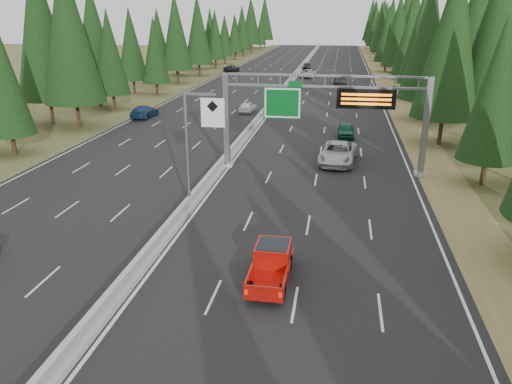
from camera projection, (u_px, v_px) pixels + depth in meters
road at (283, 91)px, 84.41m from camera, size 32.00×260.00×0.08m
shoulder_right at (391, 93)px, 81.65m from camera, size 3.60×260.00×0.06m
shoulder_left at (182, 88)px, 87.17m from camera, size 3.60×260.00×0.06m
median_barrier at (283, 88)px, 84.28m from camera, size 0.70×260.00×0.85m
sign_gantry at (332, 109)px, 39.37m from camera, size 16.75×0.98×7.80m
hov_sign_pole at (195, 141)px, 31.63m from camera, size 2.80×0.50×8.00m
tree_row_right at (425, 33)px, 77.49m from camera, size 11.71×246.17×18.99m
tree_row_left at (143, 35)px, 79.55m from camera, size 11.79×244.50×18.72m
silver_minivan at (338, 153)px, 43.22m from camera, size 3.52×6.54×1.74m
red_pickup at (272, 260)px, 24.35m from camera, size 1.77×4.97×1.62m
car_ahead_green at (346, 130)px, 52.45m from camera, size 1.71×4.21×1.43m
car_ahead_dkred at (353, 98)px, 72.23m from camera, size 1.65×4.59×1.51m
car_ahead_dkgrey at (340, 81)px, 90.07m from camera, size 2.58×5.59×1.58m
car_ahead_white at (309, 74)px, 101.31m from camera, size 3.11×5.82×1.55m
car_ahead_far at (307, 66)px, 116.87m from camera, size 1.98×4.44×1.48m
car_onc_blue at (144, 111)px, 62.14m from camera, size 2.34×5.30×1.51m
car_onc_white at (248, 107)px, 65.42m from camera, size 2.07×4.32×1.42m
car_onc_far at (232, 68)px, 110.42m from camera, size 2.80×5.94×1.64m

